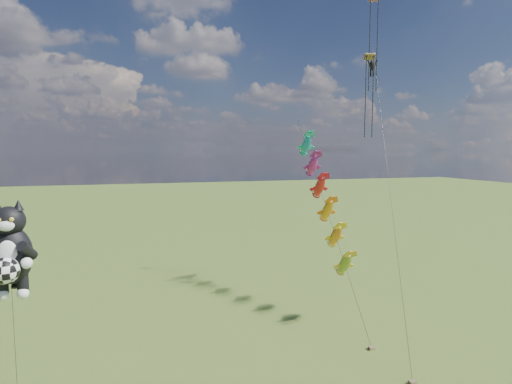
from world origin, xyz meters
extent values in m
plane|color=#2A4310|center=(0.00, 0.00, 0.00)|extent=(300.00, 300.00, 0.00)
cylinder|color=black|center=(-6.23, 1.62, 2.70)|extent=(0.65, 2.64, 5.11)
ellipsoid|color=black|center=(-6.54, 3.26, 7.02)|extent=(2.80, 2.45, 3.55)
ellipsoid|color=black|center=(-6.54, 3.15, 9.13)|extent=(2.20, 2.06, 1.80)
cone|color=black|center=(-5.98, 3.15, 10.07)|extent=(0.74, 0.74, 0.67)
ellipsoid|color=white|center=(-6.54, 2.43, 8.96)|extent=(1.01, 0.65, 0.64)
ellipsoid|color=white|center=(-6.54, 2.43, 7.35)|extent=(1.17, 0.64, 1.47)
sphere|color=gold|center=(-6.21, 2.35, 9.33)|extent=(0.27, 0.27, 0.27)
sphere|color=white|center=(-5.49, 2.09, 6.74)|extent=(0.67, 0.67, 0.67)
sphere|color=white|center=(-7.09, 3.09, 4.63)|extent=(0.71, 0.71, 0.71)
sphere|color=white|center=(-5.98, 3.09, 4.63)|extent=(0.71, 0.71, 0.71)
sphere|color=white|center=(-6.54, 1.76, 6.46)|extent=(1.56, 1.56, 1.56)
cube|color=brown|center=(15.69, -1.35, 0.11)|extent=(0.40, 0.30, 0.22)
cylinder|color=black|center=(16.22, 6.54, 8.27)|extent=(1.09, 15.80, 16.26)
ellipsoid|color=green|center=(15.99, 3.07, 4.70)|extent=(0.93, 2.23, 2.21)
ellipsoid|color=red|center=(16.11, 4.83, 6.52)|extent=(0.93, 2.23, 2.21)
ellipsoid|color=yellow|center=(16.22, 6.60, 8.33)|extent=(0.93, 2.23, 2.21)
ellipsoid|color=red|center=(16.34, 8.37, 10.15)|extent=(0.93, 2.23, 2.21)
ellipsoid|color=#D833A1|center=(16.46, 10.13, 11.97)|extent=(0.93, 2.23, 2.21)
ellipsoid|color=#1981BF|center=(16.58, 11.90, 13.79)|extent=(0.93, 2.23, 2.21)
cube|color=brown|center=(15.58, -5.76, 0.11)|extent=(0.40, 0.30, 0.22)
cylinder|color=black|center=(18.92, 2.10, 11.47)|extent=(6.71, 15.74, 22.67)
cube|color=#19A013|center=(20.37, 7.41, 21.27)|extent=(1.04, 0.88, 0.53)
cylinder|color=black|center=(20.05, 7.41, 17.76)|extent=(0.08, 0.08, 7.02)
cylinder|color=black|center=(20.70, 7.41, 17.76)|extent=(0.08, 0.08, 7.02)
cylinder|color=black|center=(21.89, 9.95, 22.81)|extent=(0.08, 0.08, 8.42)
cylinder|color=black|center=(22.61, 9.95, 22.81)|extent=(0.08, 0.08, 8.42)
camera|label=1|loc=(0.17, -25.35, 13.36)|focal=30.00mm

